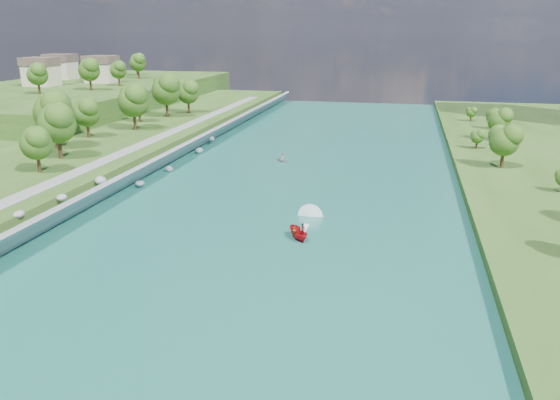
# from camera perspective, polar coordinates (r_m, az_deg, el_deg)

# --- Properties ---
(ground) EXTENTS (260.00, 260.00, 0.00)m
(ground) POSITION_cam_1_polar(r_m,az_deg,el_deg) (67.18, -3.44, -4.70)
(ground) COLOR #2D5119
(ground) RESTS_ON ground
(river_water) EXTENTS (55.00, 240.00, 0.10)m
(river_water) POSITION_cam_1_polar(r_m,az_deg,el_deg) (85.43, 0.30, 0.23)
(river_water) COLOR #185D55
(river_water) RESTS_ON ground
(berm_west) EXTENTS (45.00, 240.00, 3.50)m
(berm_west) POSITION_cam_1_polar(r_m,az_deg,el_deg) (107.23, -26.79, 2.84)
(berm_west) COLOR #2D5119
(berm_west) RESTS_ON ground
(ridge_west) EXTENTS (60.00, 120.00, 9.00)m
(ridge_west) POSITION_cam_1_polar(r_m,az_deg,el_deg) (185.52, -20.22, 9.90)
(ridge_west) COLOR #2D5119
(ridge_west) RESTS_ON ground
(riprap_bank) EXTENTS (4.67, 236.00, 4.22)m
(riprap_bank) POSITION_cam_1_polar(r_m,az_deg,el_deg) (93.07, -15.55, 2.15)
(riprap_bank) COLOR slate
(riprap_bank) RESTS_ON ground
(riverside_path) EXTENTS (3.00, 200.00, 0.10)m
(riverside_path) POSITION_cam_1_polar(r_m,az_deg,el_deg) (96.69, -18.87, 3.47)
(riverside_path) COLOR gray
(riverside_path) RESTS_ON berm_west
(ridge_houses) EXTENTS (29.50, 29.50, 8.40)m
(ridge_houses) POSITION_cam_1_polar(r_m,az_deg,el_deg) (192.30, -21.27, 12.67)
(ridge_houses) COLOR beige
(ridge_houses) RESTS_ON ridge_west
(trees_ridge) EXTENTS (18.64, 68.42, 10.44)m
(trees_ridge) POSITION_cam_1_polar(r_m,az_deg,el_deg) (182.15, -17.60, 12.97)
(trees_ridge) COLOR #254A13
(trees_ridge) RESTS_ON ridge_west
(motorboat) EXTENTS (3.60, 18.86, 1.93)m
(motorboat) POSITION_cam_1_polar(r_m,az_deg,el_deg) (70.04, 2.18, -3.09)
(motorboat) COLOR #B40E15
(motorboat) RESTS_ON river_water
(raft) EXTENTS (3.57, 3.40, 1.66)m
(raft) POSITION_cam_1_polar(r_m,az_deg,el_deg) (108.88, 0.27, 4.23)
(raft) COLOR #989BA0
(raft) RESTS_ON river_water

